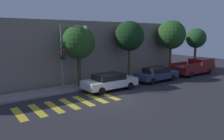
{
  "coord_description": "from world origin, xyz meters",
  "views": [
    {
      "loc": [
        -8.49,
        -11.73,
        4.5
      ],
      "look_at": [
        1.62,
        2.1,
        1.6
      ],
      "focal_mm": 35.0,
      "sensor_mm": 36.0,
      "label": 1
    }
  ],
  "objects_px": {
    "pickup_truck": "(195,67)",
    "tree_near_corner": "(78,42)",
    "tree_far_end": "(171,35)",
    "sedan_near_corner": "(110,81)",
    "sedan_middle": "(157,74)",
    "tree_behind_truck": "(196,38)",
    "traffic_light_pole": "(68,48)",
    "tree_midblock": "(129,36)"
  },
  "relations": [
    {
      "from": "tree_near_corner",
      "to": "tree_behind_truck",
      "type": "distance_m",
      "value": 16.27
    },
    {
      "from": "traffic_light_pole",
      "to": "tree_near_corner",
      "type": "relative_size",
      "value": 1.0
    },
    {
      "from": "sedan_near_corner",
      "to": "sedan_middle",
      "type": "bearing_deg",
      "value": 0.0
    },
    {
      "from": "pickup_truck",
      "to": "tree_far_end",
      "type": "bearing_deg",
      "value": 129.9
    },
    {
      "from": "pickup_truck",
      "to": "tree_far_end",
      "type": "height_order",
      "value": "tree_far_end"
    },
    {
      "from": "sedan_middle",
      "to": "sedan_near_corner",
      "type": "bearing_deg",
      "value": 180.0
    },
    {
      "from": "pickup_truck",
      "to": "tree_midblock",
      "type": "distance_m",
      "value": 8.77
    },
    {
      "from": "sedan_middle",
      "to": "tree_near_corner",
      "type": "relative_size",
      "value": 0.85
    },
    {
      "from": "tree_near_corner",
      "to": "tree_behind_truck",
      "type": "bearing_deg",
      "value": 0.0
    },
    {
      "from": "sedan_middle",
      "to": "tree_behind_truck",
      "type": "height_order",
      "value": "tree_behind_truck"
    },
    {
      "from": "tree_near_corner",
      "to": "pickup_truck",
      "type": "bearing_deg",
      "value": -8.88
    },
    {
      "from": "sedan_near_corner",
      "to": "pickup_truck",
      "type": "height_order",
      "value": "pickup_truck"
    },
    {
      "from": "traffic_light_pole",
      "to": "tree_far_end",
      "type": "relative_size",
      "value": 0.87
    },
    {
      "from": "tree_behind_truck",
      "to": "tree_far_end",
      "type": "bearing_deg",
      "value": 180.0
    },
    {
      "from": "sedan_near_corner",
      "to": "tree_behind_truck",
      "type": "relative_size",
      "value": 0.87
    },
    {
      "from": "tree_midblock",
      "to": "tree_far_end",
      "type": "relative_size",
      "value": 0.96
    },
    {
      "from": "traffic_light_pole",
      "to": "tree_midblock",
      "type": "bearing_deg",
      "value": 6.81
    },
    {
      "from": "pickup_truck",
      "to": "tree_near_corner",
      "type": "relative_size",
      "value": 1.07
    },
    {
      "from": "sedan_middle",
      "to": "tree_far_end",
      "type": "xyz_separation_m",
      "value": [
        4.43,
        2.07,
        3.6
      ]
    },
    {
      "from": "tree_near_corner",
      "to": "traffic_light_pole",
      "type": "bearing_deg",
      "value": -148.13
    },
    {
      "from": "traffic_light_pole",
      "to": "sedan_near_corner",
      "type": "bearing_deg",
      "value": -23.61
    },
    {
      "from": "sedan_near_corner",
      "to": "sedan_middle",
      "type": "relative_size",
      "value": 1.02
    },
    {
      "from": "traffic_light_pole",
      "to": "sedan_middle",
      "type": "relative_size",
      "value": 1.18
    },
    {
      "from": "sedan_near_corner",
      "to": "tree_far_end",
      "type": "height_order",
      "value": "tree_far_end"
    },
    {
      "from": "sedan_near_corner",
      "to": "tree_behind_truck",
      "type": "height_order",
      "value": "tree_behind_truck"
    },
    {
      "from": "tree_far_end",
      "to": "tree_behind_truck",
      "type": "xyz_separation_m",
      "value": [
        4.78,
        0.0,
        -0.45
      ]
    },
    {
      "from": "sedan_near_corner",
      "to": "tree_far_end",
      "type": "distance_m",
      "value": 10.71
    },
    {
      "from": "pickup_truck",
      "to": "tree_behind_truck",
      "type": "bearing_deg",
      "value": 34.09
    },
    {
      "from": "tree_near_corner",
      "to": "tree_far_end",
      "type": "distance_m",
      "value": 11.51
    },
    {
      "from": "tree_near_corner",
      "to": "tree_far_end",
      "type": "xyz_separation_m",
      "value": [
        11.49,
        0.0,
        0.55
      ]
    },
    {
      "from": "sedan_middle",
      "to": "pickup_truck",
      "type": "height_order",
      "value": "pickup_truck"
    },
    {
      "from": "sedan_middle",
      "to": "tree_behind_truck",
      "type": "relative_size",
      "value": 0.86
    },
    {
      "from": "pickup_truck",
      "to": "tree_midblock",
      "type": "xyz_separation_m",
      "value": [
        -7.83,
        2.07,
        3.37
      ]
    },
    {
      "from": "sedan_near_corner",
      "to": "pickup_truck",
      "type": "xyz_separation_m",
      "value": [
        11.59,
        -0.0,
        0.14
      ]
    },
    {
      "from": "tree_midblock",
      "to": "tree_behind_truck",
      "type": "bearing_deg",
      "value": -0.0
    },
    {
      "from": "tree_behind_truck",
      "to": "sedan_near_corner",
      "type": "bearing_deg",
      "value": -171.97
    },
    {
      "from": "tree_midblock",
      "to": "sedan_middle",
      "type": "bearing_deg",
      "value": -51.03
    },
    {
      "from": "sedan_middle",
      "to": "tree_midblock",
      "type": "distance_m",
      "value": 4.4
    },
    {
      "from": "sedan_near_corner",
      "to": "traffic_light_pole",
      "type": "bearing_deg",
      "value": 156.39
    },
    {
      "from": "pickup_truck",
      "to": "tree_behind_truck",
      "type": "distance_m",
      "value": 4.75
    },
    {
      "from": "sedan_middle",
      "to": "tree_behind_truck",
      "type": "distance_m",
      "value": 9.95
    },
    {
      "from": "sedan_middle",
      "to": "tree_midblock",
      "type": "xyz_separation_m",
      "value": [
        -1.67,
        2.07,
        3.51
      ]
    }
  ]
}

